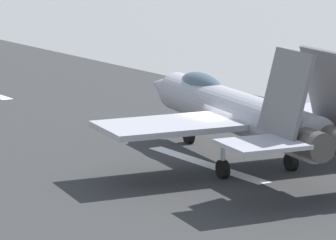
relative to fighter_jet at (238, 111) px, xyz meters
The scene contains 3 objects.
ground_plane 2.60m from the fighter_jet, 72.29° to the left, with size 400.00×400.00×0.00m, color slate.
runway_strip 2.59m from the fighter_jet, 73.20° to the left, with size 240.00×26.00×0.02m.
fighter_jet is the anchor object (origin of this frame).
Camera 1 is at (-33.70, 25.04, 10.12)m, focal length 108.86 mm.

